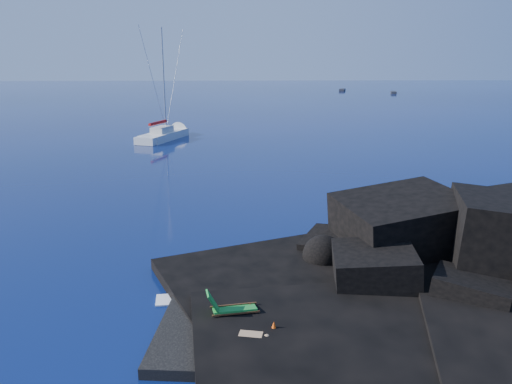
% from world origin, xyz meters
% --- Properties ---
extents(ground, '(400.00, 400.00, 0.00)m').
position_xyz_m(ground, '(0.00, 0.00, 0.00)').
color(ground, '#031035').
rests_on(ground, ground).
extents(headland, '(24.00, 24.00, 3.60)m').
position_xyz_m(headland, '(13.00, 3.00, 0.00)').
color(headland, black).
rests_on(headland, ground).
extents(beach, '(9.08, 6.86, 0.70)m').
position_xyz_m(beach, '(4.50, 0.50, 0.00)').
color(beach, black).
rests_on(beach, ground).
extents(surf_foam, '(10.00, 8.00, 0.06)m').
position_xyz_m(surf_foam, '(5.00, 5.00, 0.00)').
color(surf_foam, white).
rests_on(surf_foam, ground).
extents(sailboat, '(6.38, 11.67, 12.12)m').
position_xyz_m(sailboat, '(-5.01, 41.63, 0.00)').
color(sailboat, silver).
rests_on(sailboat, ground).
extents(deck_chair, '(1.72, 0.95, 1.12)m').
position_xyz_m(deck_chair, '(2.68, 0.65, 0.91)').
color(deck_chair, '#1C802E').
rests_on(deck_chair, beach).
extents(towel, '(2.13, 1.33, 0.05)m').
position_xyz_m(towel, '(3.15, -0.80, 0.38)').
color(towel, white).
rests_on(towel, beach).
extents(sunbather, '(1.94, 0.86, 0.26)m').
position_xyz_m(sunbather, '(3.15, -0.80, 0.53)').
color(sunbather, tan).
rests_on(sunbather, towel).
extents(marker_cone, '(0.41, 0.41, 0.49)m').
position_xyz_m(marker_cone, '(3.89, -0.47, 0.60)').
color(marker_cone, '#FF520D').
rests_on(marker_cone, beach).
extents(distant_boat_a, '(2.73, 4.71, 0.60)m').
position_xyz_m(distant_boat_a, '(33.74, 128.20, 0.00)').
color(distant_boat_a, '#252429').
rests_on(distant_boat_a, ground).
extents(distant_boat_b, '(2.37, 4.53, 0.58)m').
position_xyz_m(distant_boat_b, '(44.79, 116.68, 0.00)').
color(distant_boat_b, '#27282C').
rests_on(distant_boat_b, ground).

